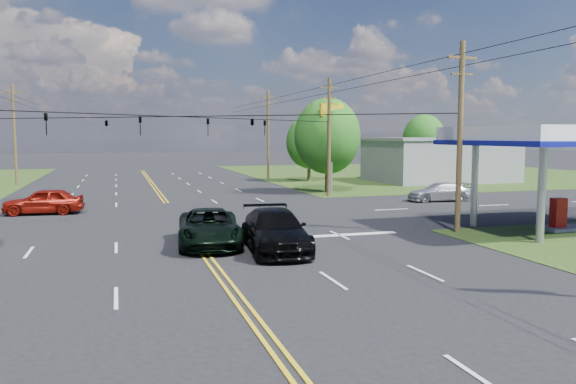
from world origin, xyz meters
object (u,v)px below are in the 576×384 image
object	(u,v)px
retail_ne	(439,161)
pole_left_far	(14,133)
pole_ne	(329,135)
tree_right_b	(309,142)
pickup_dkgreen	(209,228)
tree_right_a	(327,136)
pole_right_far	(268,133)
pole_se	(460,135)
suv_black	(275,230)
tree_far_r	(424,139)

from	to	relation	value
retail_ne	pole_left_far	bearing A→B (deg)	169.46
pole_ne	tree_right_b	xyz separation A→B (m)	(3.50, 15.00, -0.70)
pickup_dkgreen	tree_right_a	bearing A→B (deg)	63.49
tree_right_b	retail_ne	bearing A→B (deg)	-16.50
pole_ne	pole_right_far	xyz separation A→B (m)	(0.00, 19.00, 0.25)
retail_ne	pole_ne	size ratio (longest dim) A/B	1.47
pole_se	pole_ne	xyz separation A→B (m)	(0.00, 18.00, 0.00)
retail_ne	pole_se	world-z (taller)	pole_se
pole_left_far	suv_black	bearing A→B (deg)	-67.48
retail_ne	tree_right_b	world-z (taller)	tree_right_b
pole_se	pickup_dkgreen	xyz separation A→B (m)	(-12.50, 0.37, -4.11)
pole_right_far	pickup_dkgreen	world-z (taller)	pole_right_far
tree_right_a	pickup_dkgreen	size ratio (longest dim) A/B	1.41
retail_ne	suv_black	distance (m)	40.82
tree_far_r	pole_ne	bearing A→B (deg)	-135.00
pole_se	pole_ne	bearing A→B (deg)	90.00
tree_right_a	retail_ne	bearing A→B (deg)	26.57
pickup_dkgreen	pole_right_far	bearing A→B (deg)	77.84
pole_left_far	tree_right_b	xyz separation A→B (m)	(29.50, -4.00, -0.95)
tree_right_a	pole_right_far	bearing A→B (deg)	93.58
tree_right_a	tree_right_b	distance (m)	12.27
retail_ne	pickup_dkgreen	bearing A→B (deg)	-135.86
tree_right_b	suv_black	xyz separation A→B (m)	(-13.50, -34.59, -3.35)
pickup_dkgreen	pole_left_far	bearing A→B (deg)	116.92
pole_se	tree_far_r	distance (m)	44.30
pole_se	pickup_dkgreen	bearing A→B (deg)	178.31
suv_black	pole_left_far	bearing A→B (deg)	118.32
pole_ne	retail_ne	bearing A→B (deg)	32.91
tree_far_r	pickup_dkgreen	world-z (taller)	tree_far_r
retail_ne	pole_se	bearing A→B (deg)	-120.38
retail_ne	pole_left_far	size ratio (longest dim) A/B	1.40
pole_right_far	tree_right_a	xyz separation A→B (m)	(1.00, -16.00, -0.30)
pole_right_far	pickup_dkgreen	distance (m)	38.95
pole_left_far	pole_se	bearing A→B (deg)	-54.90
pole_left_far	tree_right_b	distance (m)	29.79
tree_right_a	tree_far_r	distance (m)	26.91
pickup_dkgreen	pole_ne	bearing A→B (deg)	61.35
pole_right_far	tree_far_r	size ratio (longest dim) A/B	1.31
pole_se	pickup_dkgreen	distance (m)	13.16
retail_ne	suv_black	world-z (taller)	retail_ne
pole_ne	tree_right_a	distance (m)	3.16
pole_se	tree_far_r	size ratio (longest dim) A/B	1.25
pole_ne	suv_black	world-z (taller)	pole_ne
retail_ne	pole_ne	world-z (taller)	pole_ne
pole_ne	pole_left_far	distance (m)	32.20
pole_right_far	pickup_dkgreen	xyz separation A→B (m)	(-12.50, -36.63, -4.36)
retail_ne	pole_right_far	bearing A→B (deg)	154.80
retail_ne	tree_right_b	xyz separation A→B (m)	(-13.50, 4.00, 2.02)
tree_right_b	tree_far_r	size ratio (longest dim) A/B	0.93
pole_se	tree_right_a	bearing A→B (deg)	87.27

